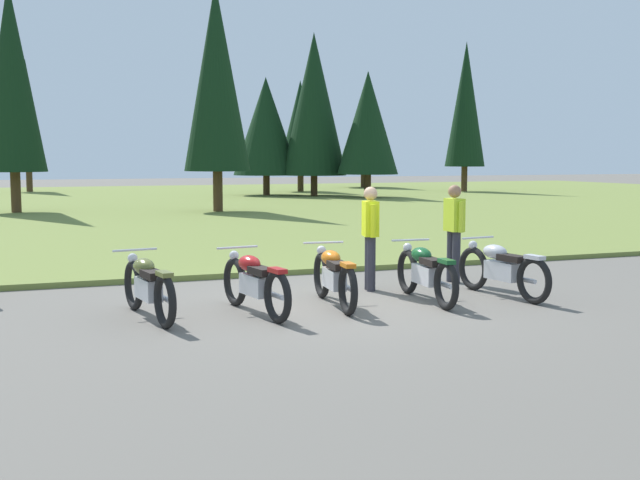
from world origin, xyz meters
The scene contains 10 objects.
ground_plane centered at (0.00, 0.00, 0.00)m, with size 140.00×140.00×0.00m, color #605B54.
grass_moorland centered at (0.00, 25.06, 0.05)m, with size 80.00×44.00×0.10m, color olive.
forest_treeline centered at (1.92, 29.55, 4.45)m, with size 40.54×22.92×8.91m.
motorcycle_olive centered at (-2.65, 0.07, 0.44)m, with size 0.65×2.09×0.88m.
motorcycle_red centered at (-1.24, -0.14, 0.44)m, with size 0.65×2.09×0.88m.
motorcycle_orange centered at (-0.01, 0.02, 0.44)m, with size 0.62×2.10×0.88m.
motorcycle_british_green centered at (1.40, -0.13, 0.44)m, with size 0.62×2.10×0.88m.
motorcycle_silver centered at (2.69, -0.19, 0.44)m, with size 0.62×2.10×0.88m.
rider_in_hivis_vest centered at (1.04, 1.06, 0.95)m, with size 0.30×0.54×1.67m.
rider_near_row_end centered at (2.72, 1.30, 0.95)m, with size 0.22×0.55×1.67m.
Camera 1 is at (-4.24, -10.46, 2.14)m, focal length 44.56 mm.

